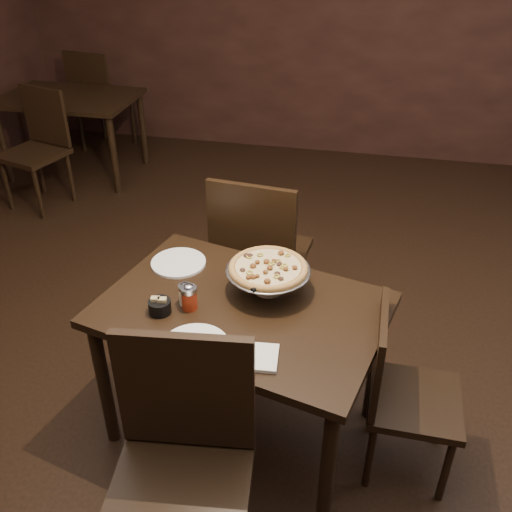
# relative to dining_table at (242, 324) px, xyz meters

# --- Properties ---
(room) EXTENTS (6.04, 7.04, 2.84)m
(room) POSITION_rel_dining_table_xyz_m (0.11, 0.12, 0.77)
(room) COLOR black
(room) RESTS_ON ground
(dining_table) EXTENTS (1.31, 1.02, 0.73)m
(dining_table) POSITION_rel_dining_table_xyz_m (0.00, 0.00, 0.00)
(dining_table) COLOR black
(dining_table) RESTS_ON ground
(background_table) EXTENTS (1.14, 0.76, 0.71)m
(background_table) POSITION_rel_dining_table_xyz_m (-2.15, 2.59, -0.01)
(background_table) COLOR black
(background_table) RESTS_ON ground
(pizza_stand) EXTENTS (0.36, 0.36, 0.15)m
(pizza_stand) POSITION_rel_dining_table_xyz_m (0.09, 0.12, 0.22)
(pizza_stand) COLOR silver
(pizza_stand) RESTS_ON dining_table
(parmesan_shaker) EXTENTS (0.06, 0.06, 0.11)m
(parmesan_shaker) POSITION_rel_dining_table_xyz_m (-0.23, -0.03, 0.15)
(parmesan_shaker) COLOR beige
(parmesan_shaker) RESTS_ON dining_table
(pepper_flake_shaker) EXTENTS (0.07, 0.07, 0.12)m
(pepper_flake_shaker) POSITION_rel_dining_table_xyz_m (-0.21, -0.06, 0.15)
(pepper_flake_shaker) COLOR maroon
(pepper_flake_shaker) RESTS_ON dining_table
(packet_caddy) EXTENTS (0.09, 0.09, 0.07)m
(packet_caddy) POSITION_rel_dining_table_xyz_m (-0.32, -0.11, 0.13)
(packet_caddy) COLOR black
(packet_caddy) RESTS_ON dining_table
(napkin_stack) EXTENTS (0.16, 0.16, 0.02)m
(napkin_stack) POSITION_rel_dining_table_xyz_m (0.13, -0.30, 0.10)
(napkin_stack) COLOR white
(napkin_stack) RESTS_ON dining_table
(plate_left) EXTENTS (0.25, 0.25, 0.01)m
(plate_left) POSITION_rel_dining_table_xyz_m (-0.36, 0.25, 0.10)
(plate_left) COLOR white
(plate_left) RESTS_ON dining_table
(plate_near) EXTENTS (0.26, 0.26, 0.01)m
(plate_near) POSITION_rel_dining_table_xyz_m (-0.11, -0.29, 0.10)
(plate_near) COLOR white
(plate_near) RESTS_ON dining_table
(serving_spatula) EXTENTS (0.16, 0.16, 0.02)m
(serving_spatula) POSITION_rel_dining_table_xyz_m (0.09, 0.00, 0.21)
(serving_spatula) COLOR silver
(serving_spatula) RESTS_ON pizza_stand
(chair_far) EXTENTS (0.51, 0.51, 0.99)m
(chair_far) POSITION_rel_dining_table_xyz_m (-0.08, 0.73, -0.09)
(chair_far) COLOR black
(chair_far) RESTS_ON ground
(chair_near) EXTENTS (0.52, 0.52, 1.01)m
(chair_near) POSITION_rel_dining_table_xyz_m (-0.05, -0.68, -0.08)
(chair_near) COLOR black
(chair_near) RESTS_ON ground
(chair_side) EXTENTS (0.38, 0.38, 0.82)m
(chair_side) POSITION_rel_dining_table_xyz_m (0.68, -0.05, -0.18)
(chair_side) COLOR black
(chair_side) RESTS_ON ground
(bg_chair_far) EXTENTS (0.52, 0.52, 0.97)m
(bg_chair_far) POSITION_rel_dining_table_xyz_m (-2.17, 3.15, -0.10)
(bg_chair_far) COLOR black
(bg_chair_far) RESTS_ON ground
(bg_chair_near) EXTENTS (0.54, 0.54, 0.93)m
(bg_chair_near) POSITION_rel_dining_table_xyz_m (-2.13, 1.99, -0.12)
(bg_chair_near) COLOR black
(bg_chair_near) RESTS_ON ground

